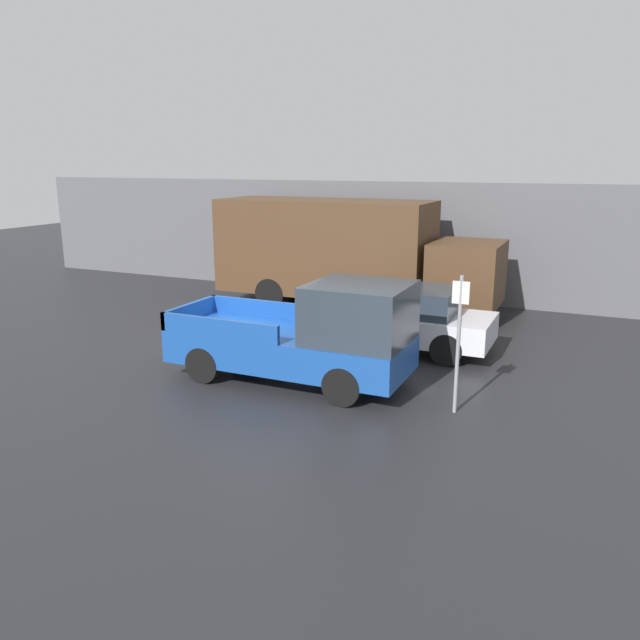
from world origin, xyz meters
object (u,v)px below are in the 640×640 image
object	(u,v)px
pickup_truck	(311,336)
car	(400,317)
delivery_truck	(345,251)
parking_sign	(459,337)

from	to	relation	value
pickup_truck	car	size ratio (longest dim) A/B	1.12
delivery_truck	parking_sign	distance (m)	8.59
pickup_truck	parking_sign	distance (m)	3.11
car	parking_sign	distance (m)	4.08
car	delivery_truck	size ratio (longest dim) A/B	0.52
car	delivery_truck	distance (m)	4.68
car	pickup_truck	bearing A→B (deg)	-106.80
delivery_truck	parking_sign	xyz separation A→B (m)	(5.02, -6.97, -0.36)
car	delivery_truck	world-z (taller)	delivery_truck
pickup_truck	delivery_truck	xyz separation A→B (m)	(-1.96, 6.64, 0.79)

